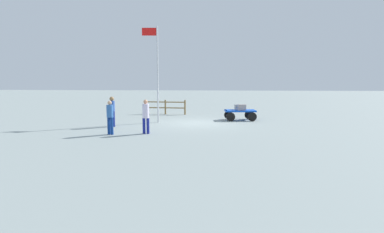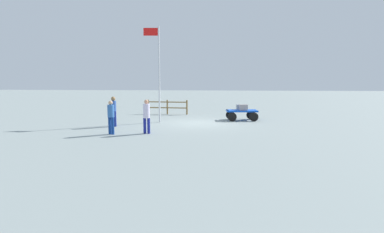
% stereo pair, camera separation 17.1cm
% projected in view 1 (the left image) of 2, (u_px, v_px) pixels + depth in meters
% --- Properties ---
extents(ground_plane, '(120.00, 120.00, 0.00)m').
position_uv_depth(ground_plane, '(197.00, 123.00, 18.48)').
color(ground_plane, gray).
extents(luggage_cart, '(2.06, 1.35, 0.67)m').
position_uv_depth(luggage_cart, '(240.00, 113.00, 19.73)').
color(luggage_cart, blue).
rests_on(luggage_cart, ground).
extents(suitcase_maroon, '(0.56, 0.41, 0.38)m').
position_uv_depth(suitcase_maroon, '(242.00, 107.00, 19.50)').
color(suitcase_maroon, gray).
rests_on(suitcase_maroon, luggage_cart).
extents(suitcase_olive, '(0.65, 0.47, 0.33)m').
position_uv_depth(suitcase_olive, '(239.00, 107.00, 20.07)').
color(suitcase_olive, gray).
rests_on(suitcase_olive, luggage_cart).
extents(worker_lead, '(0.34, 0.34, 1.66)m').
position_uv_depth(worker_lead, '(146.00, 114.00, 14.67)').
color(worker_lead, navy).
rests_on(worker_lead, ground).
extents(worker_trailing, '(0.42, 0.42, 1.62)m').
position_uv_depth(worker_trailing, '(110.00, 115.00, 14.44)').
color(worker_trailing, navy).
rests_on(worker_trailing, ground).
extents(worker_supervisor, '(0.40, 0.40, 1.69)m').
position_uv_depth(worker_supervisor, '(112.00, 109.00, 16.91)').
color(worker_supervisor, navy).
rests_on(worker_supervisor, ground).
extents(flagpole, '(0.97, 0.11, 5.82)m').
position_uv_depth(flagpole, '(156.00, 68.00, 18.39)').
color(flagpole, silver).
rests_on(flagpole, ground).
extents(wooden_fence, '(3.17, 0.30, 1.10)m').
position_uv_depth(wooden_fence, '(165.00, 106.00, 23.16)').
color(wooden_fence, brown).
rests_on(wooden_fence, ground).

